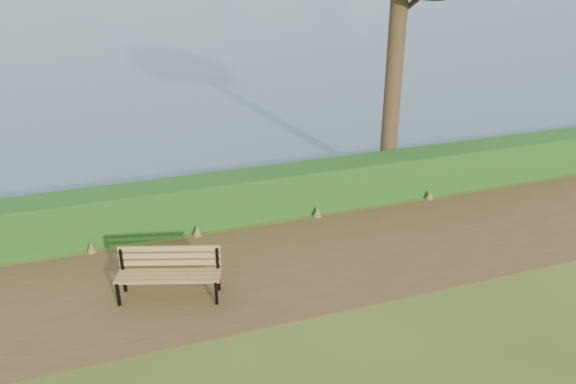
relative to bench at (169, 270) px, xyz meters
name	(u,v)px	position (x,y,z in m)	size (l,w,h in m)	color
ground	(279,276)	(1.95, -0.05, -0.50)	(140.00, 140.00, 0.00)	#4A5A19
path	(274,268)	(1.95, 0.25, -0.50)	(40.00, 3.40, 0.01)	brown
hedge	(241,197)	(1.95, 2.55, 0.00)	(32.00, 0.85, 1.00)	#1F4714
bench	(169,270)	(0.00, 0.00, 0.00)	(1.82, 1.02, 0.88)	black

